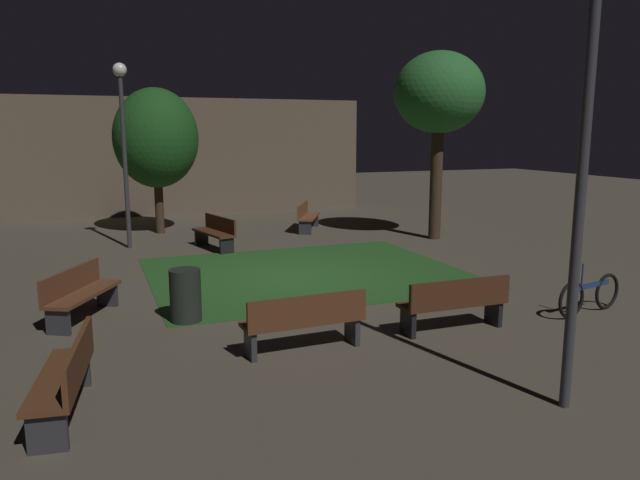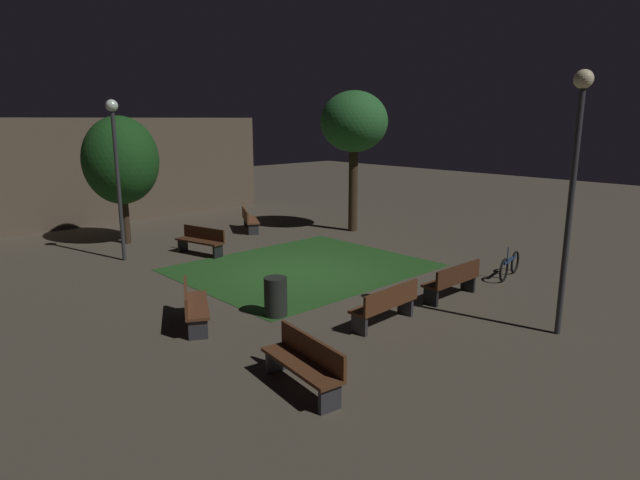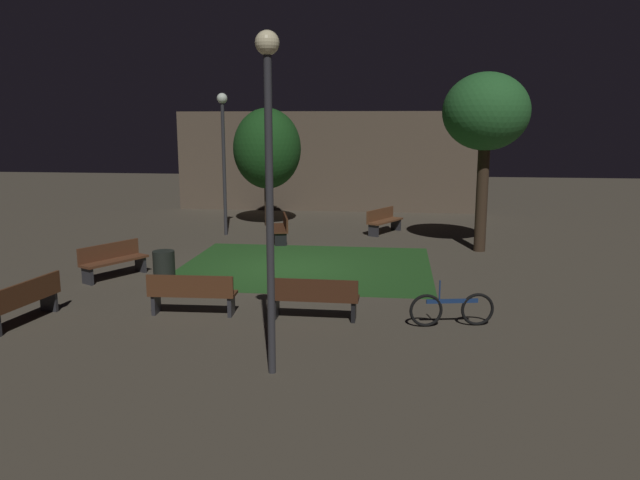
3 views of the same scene
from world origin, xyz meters
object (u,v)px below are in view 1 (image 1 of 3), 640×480
object	(u,v)px
bench_path_side	(79,292)
trash_bin	(185,295)
bench_lawn_edge	(216,231)
lamp_post_plaza_east	(588,99)
lamp_post_plaza_west	(123,126)
bicycle	(590,295)
bench_by_lamp	(307,216)
tree_tall_center	(439,95)
bench_front_right	(67,375)
bench_corner	(305,320)
tree_back_left	(156,139)
bench_near_trees	(455,302)

from	to	relation	value
bench_path_side	trash_bin	bearing A→B (deg)	-24.42
bench_lawn_edge	lamp_post_plaza_east	bearing A→B (deg)	-80.28
lamp_post_plaza_west	bicycle	bearing A→B (deg)	-52.35
bench_by_lamp	tree_tall_center	bearing A→B (deg)	-42.39
bench_front_right	bench_lawn_edge	world-z (taller)	same
bench_path_side	bench_by_lamp	xyz separation A→B (m)	(6.75, 7.35, 0.00)
bench_path_side	bench_front_right	size ratio (longest dim) A/B	0.98
bench_by_lamp	lamp_post_plaza_west	distance (m)	6.30
bench_corner	lamp_post_plaza_west	distance (m)	9.76
bench_lawn_edge	tree_tall_center	size ratio (longest dim) A/B	0.34
tree_back_left	bench_corner	bearing A→B (deg)	-86.18
bench_near_trees	tree_tall_center	world-z (taller)	tree_tall_center
trash_bin	tree_back_left	bearing A→B (deg)	86.15
bench_corner	bench_near_trees	size ratio (longest dim) A/B	1.01
lamp_post_plaza_east	trash_bin	world-z (taller)	lamp_post_plaza_east
lamp_post_plaza_west	bench_front_right	bearing A→B (deg)	-97.43
bench_lawn_edge	trash_bin	world-z (taller)	trash_bin
tree_back_left	bench_front_right	bearing A→B (deg)	-100.98
bench_lawn_edge	trash_bin	xyz separation A→B (m)	(-1.75, -6.11, -0.03)
bench_near_trees	bench_corner	bearing A→B (deg)	180.00
bench_front_right	lamp_post_plaza_east	xyz separation A→B (m)	(5.37, -1.84, 3.02)
bench_front_right	lamp_post_plaza_west	xyz separation A→B (m)	(1.31, 10.06, 2.82)
bench_lawn_edge	bench_path_side	bearing A→B (deg)	-122.47
bench_by_lamp	bench_front_right	xyz separation A→B (m)	(-6.85, -11.07, 0.00)
bicycle	bench_front_right	bearing A→B (deg)	-174.22
bench_path_side	bench_front_right	xyz separation A→B (m)	(-0.10, -3.73, 0.00)
bench_near_trees	bench_front_right	world-z (taller)	same
bench_lawn_edge	bicycle	size ratio (longest dim) A/B	1.12
tree_tall_center	bench_corner	bearing A→B (deg)	-132.37
bench_path_side	tree_back_left	bearing A→B (deg)	75.03
bench_corner	tree_tall_center	xyz separation A→B (m)	(6.75, 7.39, 3.70)
lamp_post_plaza_east	bicycle	xyz separation A→B (m)	(3.04, 2.69, -3.16)
bench_path_side	tree_tall_center	xyz separation A→B (m)	(9.79, 4.57, 3.70)
tree_back_left	lamp_post_plaza_west	bearing A→B (deg)	-115.80
bench_corner	bench_path_side	distance (m)	4.15
bench_lawn_edge	trash_bin	bearing A→B (deg)	-105.97
bench_path_side	bicycle	bearing A→B (deg)	-19.05
bench_by_lamp	bicycle	world-z (taller)	bicycle
trash_bin	bench_near_trees	bearing A→B (deg)	-27.74
lamp_post_plaza_east	bench_path_side	bearing A→B (deg)	133.50
bench_by_lamp	tree_back_left	size ratio (longest dim) A/B	0.40
bench_path_side	bicycle	xyz separation A→B (m)	(8.32, -2.87, -0.14)
bench_path_side	bench_near_trees	bearing A→B (deg)	-26.77
bench_corner	bench_front_right	bearing A→B (deg)	-163.94
bench_by_lamp	bench_front_right	size ratio (longest dim) A/B	0.98
bench_path_side	trash_bin	world-z (taller)	trash_bin
bench_near_trees	tree_tall_center	size ratio (longest dim) A/B	0.33
lamp_post_plaza_west	bicycle	size ratio (longest dim) A/B	2.95
bench_front_right	lamp_post_plaza_east	world-z (taller)	lamp_post_plaza_east
lamp_post_plaza_west	trash_bin	size ratio (longest dim) A/B	5.48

